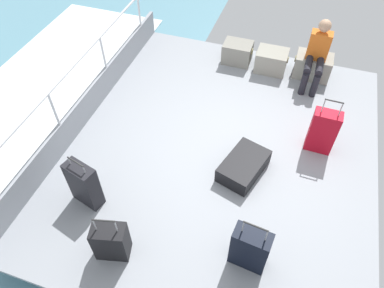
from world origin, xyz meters
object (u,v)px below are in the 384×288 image
Objects in this scene: cargo_crate_1 at (271,61)px; suitcase_1 at (84,184)px; passenger_seated at (317,53)px; cargo_crate_2 at (313,66)px; cargo_crate_0 at (237,53)px; suitcase_4 at (111,241)px; suitcase_3 at (250,248)px; suitcase_2 at (323,131)px; suitcase_0 at (244,166)px.

suitcase_1 is at bearing -116.16° from cargo_crate_1.
passenger_seated is (0.72, -0.13, 0.39)m from cargo_crate_1.
cargo_crate_2 reaches higher than cargo_crate_1.
cargo_crate_2 is (1.35, 0.00, 0.01)m from cargo_crate_0.
cargo_crate_1 is 4.22m from suitcase_4.
suitcase_3 is at bearing -94.67° from cargo_crate_2.
cargo_crate_1 is 1.95m from suitcase_2.
suitcase_3 is (2.14, -0.16, -0.03)m from suitcase_1.
cargo_crate_1 is 2.44m from suitcase_0.
suitcase_4 reaches higher than cargo_crate_1.
suitcase_3 reaches higher than cargo_crate_1.
passenger_seated is at bearing 65.42° from suitcase_4.
suitcase_0 is at bearing -140.26° from suitcase_2.
suitcase_3 is (-0.31, -3.75, 0.10)m from cargo_crate_2.
cargo_crate_1 is 0.52× the size of passenger_seated.
suitcase_3 is (-0.31, -3.56, -0.28)m from passenger_seated.
cargo_crate_0 is 3.89m from suitcase_3.
suitcase_3 reaches higher than suitcase_1.
suitcase_0 is at bearing -74.22° from cargo_crate_0.
suitcase_1 is 3.31m from suitcase_2.
cargo_crate_2 is 4.34m from suitcase_1.
suitcase_3 is 1.10× the size of suitcase_4.
cargo_crate_0 is 0.68× the size of suitcase_3.
cargo_crate_0 is 0.69× the size of suitcase_1.
suitcase_1 is at bearing -125.74° from passenger_seated.
suitcase_2 reaches higher than cargo_crate_1.
cargo_crate_2 is 0.42m from passenger_seated.
passenger_seated is 1.52× the size of suitcase_4.
passenger_seated is at bearing 54.26° from suitcase_1.
cargo_crate_0 is at bearing 105.78° from suitcase_0.
suitcase_0 is at bearing 31.21° from suitcase_1.
cargo_crate_2 is 0.71× the size of suitcase_2.
cargo_crate_2 reaches higher than suitcase_0.
cargo_crate_0 is 0.65× the size of suitcase_0.
suitcase_2 is 3.20m from suitcase_4.
suitcase_2 reaches higher than cargo_crate_0.
cargo_crate_2 is at bearing 66.40° from suitcase_4.
suitcase_0 is at bearing -104.57° from cargo_crate_2.
passenger_seated is at bearing 85.09° from suitcase_3.
suitcase_1 is 0.86× the size of suitcase_2.
passenger_seated reaches higher than suitcase_0.
suitcase_1 is at bearing -124.31° from cargo_crate_2.
suitcase_0 is (0.07, -2.44, -0.07)m from cargo_crate_1.
suitcase_2 is (0.29, -1.54, -0.24)m from passenger_seated.
passenger_seated is 3.58m from suitcase_3.
suitcase_4 is (-0.45, -4.13, 0.07)m from cargo_crate_0.
suitcase_0 is 1.24m from suitcase_2.
suitcase_2 is 1.15× the size of suitcase_3.
suitcase_4 is (-1.50, -0.39, -0.04)m from suitcase_3.
cargo_crate_0 is at bearing 133.67° from suitcase_2.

